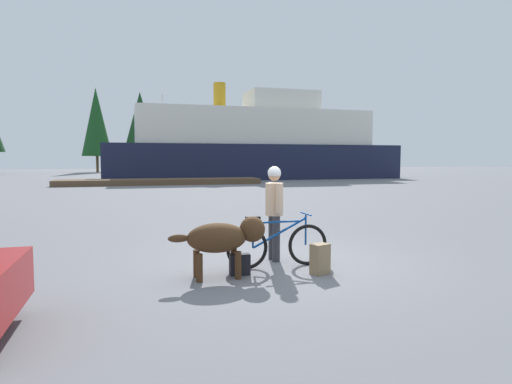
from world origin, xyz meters
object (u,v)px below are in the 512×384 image
object	(u,v)px
handbag_pannier	(240,264)
backpack	(320,259)
person_cyclist	(274,204)
dog	(224,237)
ferry_boat	(255,146)
sailboat_moored	(164,173)
bicycle	(277,245)

from	to	relation	value
handbag_pannier	backpack	bearing A→B (deg)	-14.35
person_cyclist	dog	world-z (taller)	person_cyclist
dog	ferry_boat	world-z (taller)	ferry_boat
handbag_pannier	person_cyclist	bearing A→B (deg)	43.11
handbag_pannier	ferry_boat	world-z (taller)	ferry_boat
sailboat_moored	bicycle	bearing A→B (deg)	-91.25
bicycle	backpack	world-z (taller)	bicycle
ferry_boat	sailboat_moored	xyz separation A→B (m)	(-8.22, 2.62, -2.56)
bicycle	person_cyclist	xyz separation A→B (m)	(0.11, 0.50, 0.64)
backpack	sailboat_moored	world-z (taller)	sailboat_moored
sailboat_moored	ferry_boat	bearing A→B (deg)	-17.70
handbag_pannier	sailboat_moored	size ratio (longest dim) A/B	0.04
bicycle	dog	xyz separation A→B (m)	(-1.00, -0.38, 0.24)
backpack	ferry_boat	world-z (taller)	ferry_boat
ferry_boat	sailboat_moored	distance (m)	9.00
bicycle	ferry_boat	bearing A→B (deg)	74.62
bicycle	backpack	bearing A→B (deg)	-49.49
backpack	handbag_pannier	size ratio (longest dim) A/B	1.47
bicycle	ferry_boat	world-z (taller)	ferry_boat
ferry_boat	dog	bearing A→B (deg)	-106.82
handbag_pannier	sailboat_moored	bearing A→B (deg)	87.59
ferry_boat	person_cyclist	bearing A→B (deg)	-105.42
backpack	handbag_pannier	world-z (taller)	backpack
person_cyclist	ferry_boat	bearing A→B (deg)	74.58
backpack	sailboat_moored	xyz separation A→B (m)	(0.26, 35.92, 0.25)
sailboat_moored	backpack	bearing A→B (deg)	-90.41
bicycle	sailboat_moored	world-z (taller)	sailboat_moored
ferry_boat	sailboat_moored	world-z (taller)	ferry_boat
person_cyclist	dog	distance (m)	1.47
dog	person_cyclist	bearing A→B (deg)	38.25
bicycle	ferry_boat	size ratio (longest dim) A/B	0.07
backpack	ferry_boat	size ratio (longest dim) A/B	0.02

